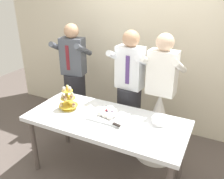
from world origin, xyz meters
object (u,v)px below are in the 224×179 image
object	(u,v)px
main_cake_tray	(108,114)
person_bride	(158,117)
cupcake_stand	(68,99)
person_groom	(129,99)
plate_stack	(160,120)
person_guest	(75,84)
dessert_table	(106,125)

from	to	relation	value
main_cake_tray	person_bride	size ratio (longest dim) A/B	0.26
cupcake_stand	person_groom	bearing A→B (deg)	49.23
cupcake_stand	main_cake_tray	xyz separation A→B (m)	(0.52, 0.03, -0.08)
plate_stack	person_guest	bearing A→B (deg)	159.27
person_guest	person_groom	bearing A→B (deg)	-6.43
cupcake_stand	person_bride	bearing A→B (deg)	32.56
cupcake_stand	person_guest	world-z (taller)	person_guest
main_cake_tray	person_groom	bearing A→B (deg)	88.73
person_bride	plate_stack	bearing A→B (deg)	-73.52
dessert_table	main_cake_tray	world-z (taller)	main_cake_tray
main_cake_tray	person_groom	size ratio (longest dim) A/B	0.26
main_cake_tray	person_guest	xyz separation A→B (m)	(-0.93, 0.69, -0.07)
person_groom	cupcake_stand	bearing A→B (deg)	-130.77
cupcake_stand	plate_stack	world-z (taller)	cupcake_stand
plate_stack	person_bride	size ratio (longest dim) A/B	0.11
person_guest	main_cake_tray	bearing A→B (deg)	-36.53
main_cake_tray	dessert_table	bearing A→B (deg)	-95.96
main_cake_tray	plate_stack	world-z (taller)	main_cake_tray
plate_stack	person_bride	bearing A→B (deg)	106.48
main_cake_tray	plate_stack	bearing A→B (deg)	12.45
cupcake_stand	person_bride	xyz separation A→B (m)	(0.95, 0.61, -0.31)
cupcake_stand	person_groom	size ratio (longest dim) A/B	0.18
cupcake_stand	plate_stack	xyz separation A→B (m)	(1.08, 0.16, -0.08)
main_cake_tray	person_guest	size ratio (longest dim) A/B	0.26
plate_stack	person_guest	xyz separation A→B (m)	(-1.50, 0.57, -0.07)
person_bride	person_guest	world-z (taller)	same
cupcake_stand	main_cake_tray	size ratio (longest dim) A/B	0.70
main_cake_tray	person_groom	world-z (taller)	person_groom
person_bride	main_cake_tray	bearing A→B (deg)	-126.97
person_bride	dessert_table	bearing A→B (deg)	-125.02
main_cake_tray	cupcake_stand	bearing A→B (deg)	-176.17
person_groom	person_guest	world-z (taller)	same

